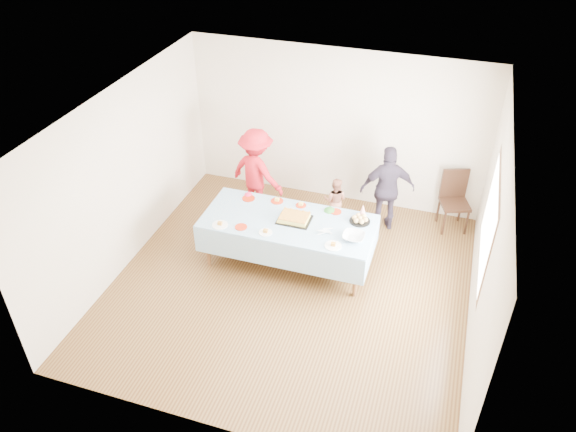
# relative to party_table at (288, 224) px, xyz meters

# --- Properties ---
(ground) EXTENTS (5.00, 5.00, 0.00)m
(ground) POSITION_rel_party_table_xyz_m (0.19, -0.47, -0.72)
(ground) COLOR #4B2D15
(ground) RESTS_ON ground
(room_walls) EXTENTS (5.04, 5.04, 2.72)m
(room_walls) POSITION_rel_party_table_xyz_m (0.24, -0.46, 1.05)
(room_walls) COLOR beige
(room_walls) RESTS_ON ground
(party_table) EXTENTS (2.50, 1.10, 0.78)m
(party_table) POSITION_rel_party_table_xyz_m (0.00, 0.00, 0.00)
(party_table) COLOR brown
(party_table) RESTS_ON ground
(birthday_cake) EXTENTS (0.48, 0.37, 0.08)m
(birthday_cake) POSITION_rel_party_table_xyz_m (0.08, 0.04, 0.10)
(birthday_cake) COLOR black
(birthday_cake) RESTS_ON party_table
(rolls_tray) EXTENTS (0.30, 0.30, 0.09)m
(rolls_tray) POSITION_rel_party_table_xyz_m (0.99, 0.29, 0.09)
(rolls_tray) COLOR black
(rolls_tray) RESTS_ON party_table
(punch_bowl) EXTENTS (0.31, 0.31, 0.08)m
(punch_bowl) POSITION_rel_party_table_xyz_m (1.00, -0.14, 0.09)
(punch_bowl) COLOR silver
(punch_bowl) RESTS_ON party_table
(party_hat) EXTENTS (0.11, 0.11, 0.18)m
(party_hat) POSITION_rel_party_table_xyz_m (1.00, 0.46, 0.15)
(party_hat) COLOR white
(party_hat) RESTS_ON party_table
(fork_pile) EXTENTS (0.24, 0.18, 0.07)m
(fork_pile) POSITION_rel_party_table_xyz_m (0.61, -0.13, 0.09)
(fork_pile) COLOR white
(fork_pile) RESTS_ON party_table
(plate_red_far_a) EXTENTS (0.20, 0.20, 0.01)m
(plate_red_far_a) POSITION_rel_party_table_xyz_m (-0.76, 0.36, 0.06)
(plate_red_far_a) COLOR red
(plate_red_far_a) RESTS_ON party_table
(plate_red_far_b) EXTENTS (0.19, 0.19, 0.01)m
(plate_red_far_b) POSITION_rel_party_table_xyz_m (-0.32, 0.43, 0.06)
(plate_red_far_b) COLOR red
(plate_red_far_b) RESTS_ON party_table
(plate_red_far_c) EXTENTS (0.16, 0.16, 0.01)m
(plate_red_far_c) POSITION_rel_party_table_xyz_m (0.07, 0.43, 0.06)
(plate_red_far_c) COLOR red
(plate_red_far_c) RESTS_ON party_table
(plate_red_far_d) EXTENTS (0.17, 0.17, 0.01)m
(plate_red_far_d) POSITION_rel_party_table_xyz_m (0.61, 0.43, 0.06)
(plate_red_far_d) COLOR red
(plate_red_far_d) RESTS_ON party_table
(plate_red_near) EXTENTS (0.18, 0.18, 0.01)m
(plate_red_near) POSITION_rel_party_table_xyz_m (-0.59, -0.36, 0.06)
(plate_red_near) COLOR red
(plate_red_near) RESTS_ON party_table
(plate_white_left) EXTENTS (0.23, 0.23, 0.01)m
(plate_white_left) POSITION_rel_party_table_xyz_m (-0.89, -0.41, 0.06)
(plate_white_left) COLOR white
(plate_white_left) RESTS_ON party_table
(plate_white_mid) EXTENTS (0.19, 0.19, 0.01)m
(plate_white_mid) POSITION_rel_party_table_xyz_m (-0.21, -0.38, 0.06)
(plate_white_mid) COLOR white
(plate_white_mid) RESTS_ON party_table
(plate_white_right) EXTENTS (0.23, 0.23, 0.01)m
(plate_white_right) POSITION_rel_party_table_xyz_m (0.77, -0.38, 0.06)
(plate_white_right) COLOR white
(plate_white_right) RESTS_ON party_table
(dining_chair) EXTENTS (0.55, 0.55, 1.00)m
(dining_chair) POSITION_rel_party_table_xyz_m (2.26, 1.76, -0.17)
(dining_chair) COLOR black
(dining_chair) RESTS_ON ground
(toddler_left) EXTENTS (0.32, 0.24, 0.82)m
(toddler_left) POSITION_rel_party_table_xyz_m (-0.80, 0.48, -0.31)
(toddler_left) COLOR #E11C44
(toddler_left) RESTS_ON ground
(toddler_mid) EXTENTS (0.42, 0.29, 0.82)m
(toddler_mid) POSITION_rel_party_table_xyz_m (0.51, 0.43, -0.32)
(toddler_mid) COLOR #2B7627
(toddler_mid) RESTS_ON ground
(toddler_right) EXTENTS (0.40, 0.32, 0.81)m
(toddler_right) POSITION_rel_party_table_xyz_m (0.40, 1.28, -0.32)
(toddler_right) COLOR #BB7257
(toddler_right) RESTS_ON ground
(adult_left) EXTENTS (1.12, 0.85, 1.54)m
(adult_left) POSITION_rel_party_table_xyz_m (-0.92, 1.16, 0.04)
(adult_left) COLOR red
(adult_left) RESTS_ON ground
(adult_right) EXTENTS (0.94, 0.63, 1.48)m
(adult_right) POSITION_rel_party_table_xyz_m (1.22, 1.36, 0.02)
(adult_right) COLOR #352B3B
(adult_right) RESTS_ON ground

